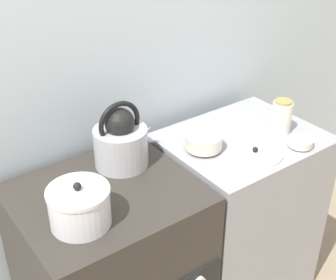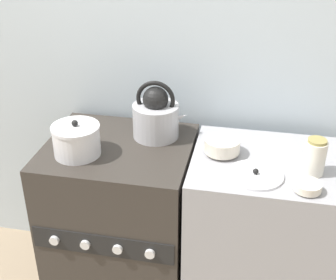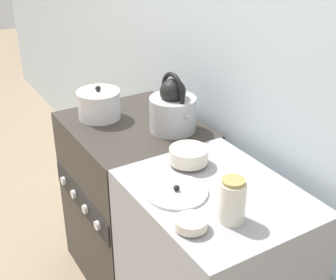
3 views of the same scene
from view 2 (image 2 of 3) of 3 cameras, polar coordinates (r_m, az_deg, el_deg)
The scene contains 9 objects.
wall_back at distance 2.34m, azimuth -3.98°, elevation 11.22°, with size 7.00×0.06×2.50m.
stove at distance 2.41m, azimuth -5.61°, elevation -10.01°, with size 0.68×0.61×0.90m.
counter at distance 2.32m, azimuth 11.33°, elevation -12.15°, with size 0.68×0.55×0.91m.
kettle at distance 2.19m, azimuth -1.45°, elevation 2.97°, with size 0.27×0.22×0.28m.
cooking_pot at distance 2.09m, azimuth -11.09°, elevation -0.00°, with size 0.21×0.21×0.17m.
enamel_bowl at distance 2.06m, azimuth 6.62°, elevation -0.68°, with size 0.16×0.16×0.07m.
small_ceramic_bowl at distance 1.89m, azimuth 16.67°, elevation -5.46°, with size 0.11×0.11×0.04m.
storage_jar at distance 1.98m, azimuth 17.44°, elevation -1.98°, with size 0.09×0.09×0.16m.
loose_pot_lid at distance 1.94m, azimuth 10.60°, elevation -4.19°, with size 0.23×0.23×0.03m.
Camera 2 is at (0.60, -1.50, 1.95)m, focal length 50.00 mm.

